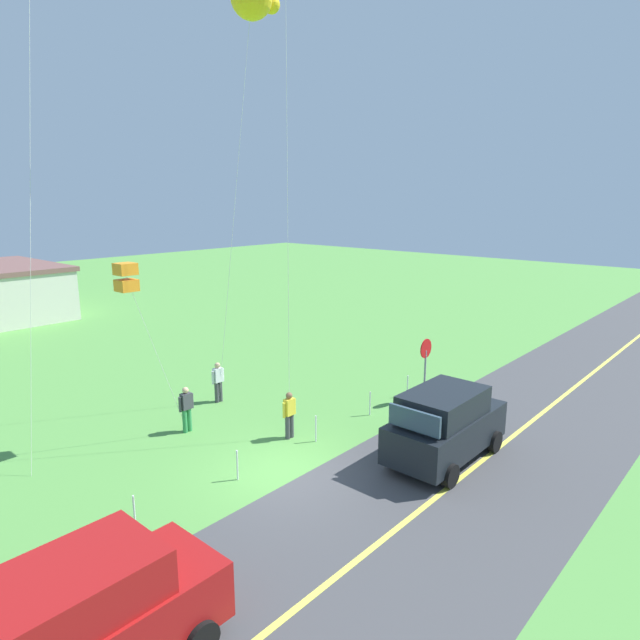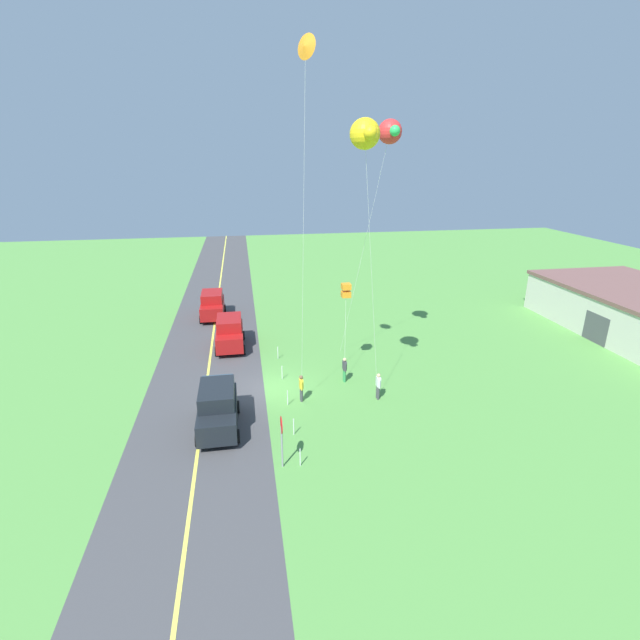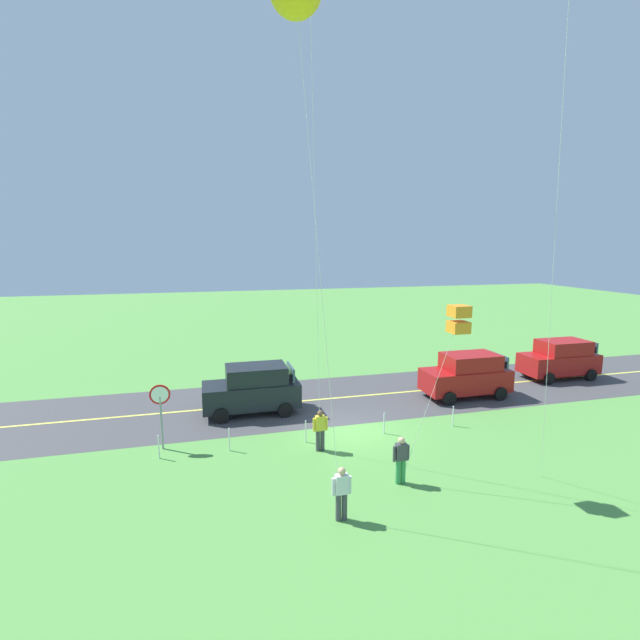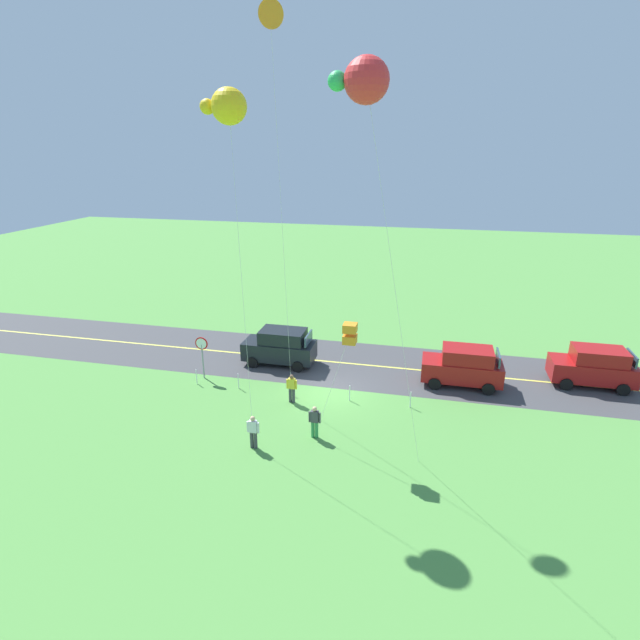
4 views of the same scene
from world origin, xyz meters
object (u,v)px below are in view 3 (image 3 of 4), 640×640
object	(u,v)px
stop_sign	(160,404)
person_adult_near	(401,458)
car_parked_west_far	(560,359)
person_child_watcher	(320,429)
person_adult_companion	(341,492)
kite_red_low	(459,319)
car_suv_foreground	(253,389)
car_parked_west_near	(467,375)

from	to	relation	value
stop_sign	person_adult_near	world-z (taller)	stop_sign
car_parked_west_far	person_child_watcher	bearing A→B (deg)	19.69
person_adult_companion	kite_red_low	size ratio (longest dim) A/B	0.27
car_suv_foreground	car_parked_west_near	world-z (taller)	same
car_parked_west_near	person_adult_companion	size ratio (longest dim) A/B	2.75
person_child_watcher	person_adult_companion	bearing A→B (deg)	-42.28
kite_red_low	car_parked_west_near	bearing A→B (deg)	-125.15
car_parked_west_far	stop_sign	bearing A→B (deg)	10.61
car_suv_foreground	person_adult_near	bearing A→B (deg)	117.84
car_parked_west_far	person_child_watcher	distance (m)	16.98
car_parked_west_far	kite_red_low	xyz separation A→B (m)	(12.41, 9.07, 4.30)
stop_sign	person_adult_near	size ratio (longest dim) A/B	1.60
person_child_watcher	person_adult_near	bearing A→B (deg)	-2.29
car_suv_foreground	person_adult_companion	bearing A→B (deg)	99.61
car_parked_west_far	person_adult_companion	bearing A→B (deg)	31.54
person_child_watcher	kite_red_low	xyz separation A→B (m)	(-3.57, 3.35, 4.59)
car_parked_west_near	person_adult_near	world-z (taller)	car_parked_west_near
car_parked_west_far	car_parked_west_near	xyz separation A→B (m)	(7.14, 1.59, 0.00)
car_suv_foreground	person_adult_companion	distance (m)	9.13
car_parked_west_far	person_adult_near	world-z (taller)	car_parked_west_far
person_child_watcher	kite_red_low	size ratio (longest dim) A/B	0.27
stop_sign	person_adult_companion	world-z (taller)	stop_sign
car_parked_west_near	person_adult_near	size ratio (longest dim) A/B	2.75
stop_sign	person_adult_companion	size ratio (longest dim) A/B	1.60
car_parked_west_near	kite_red_low	distance (m)	10.12
kite_red_low	car_parked_west_far	bearing A→B (deg)	-143.84
car_suv_foreground	stop_sign	bearing A→B (deg)	38.06
stop_sign	car_parked_west_far	bearing A→B (deg)	-169.39
car_suv_foreground	stop_sign	size ratio (longest dim) A/B	1.72
car_parked_west_near	person_adult_companion	xyz separation A→B (m)	(9.36, 8.54, -0.29)
car_suv_foreground	kite_red_low	xyz separation A→B (m)	(-5.61, 7.94, 4.30)
car_parked_west_near	person_adult_companion	bearing A→B (deg)	42.39
car_suv_foreground	person_child_watcher	bearing A→B (deg)	113.99
car_parked_west_near	person_adult_near	xyz separation A→B (m)	(6.89, 7.11, -0.29)
person_adult_near	kite_red_low	xyz separation A→B (m)	(-1.62, 0.38, 4.59)
stop_sign	person_adult_companion	distance (m)	8.09
car_parked_west_far	car_parked_west_near	distance (m)	7.32
car_parked_west_near	person_adult_companion	distance (m)	12.67
person_adult_companion	person_child_watcher	distance (m)	4.44
car_parked_west_far	person_adult_companion	world-z (taller)	car_parked_west_far
person_child_watcher	kite_red_low	world-z (taller)	kite_red_low
car_parked_west_far	stop_sign	world-z (taller)	stop_sign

